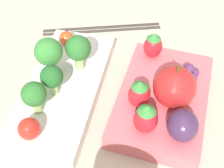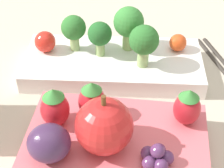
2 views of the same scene
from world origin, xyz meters
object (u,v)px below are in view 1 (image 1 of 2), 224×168
at_px(broccoli_floret_1, 52,77).
at_px(broccoli_floret_0, 78,49).
at_px(strawberry_2, 153,45).
at_px(broccoli_floret_2, 34,95).
at_px(cherry_tomato_0, 29,129).
at_px(cherry_tomato_1, 66,38).
at_px(broccoli_floret_3, 49,53).
at_px(strawberry_1, 139,94).
at_px(plum, 183,125).
at_px(bento_box_fruit, 162,101).
at_px(chopsticks_pair, 102,28).
at_px(apple, 174,87).
at_px(strawberry_0, 146,118).
at_px(grape_cluster, 188,72).
at_px(bento_box_savoury, 63,91).

bearing_deg(broccoli_floret_1, broccoli_floret_0, -24.39).
bearing_deg(strawberry_2, broccoli_floret_2, 130.97).
distance_m(cherry_tomato_0, cherry_tomato_1, 0.17).
bearing_deg(broccoli_floret_3, strawberry_1, -108.94).
distance_m(broccoli_floret_1, plum, 0.18).
distance_m(bento_box_fruit, plum, 0.07).
distance_m(strawberry_2, chopsticks_pair, 0.13).
height_order(apple, strawberry_1, apple).
distance_m(broccoli_floret_2, chopsticks_pair, 0.22).
relative_size(strawberry_0, strawberry_2, 1.06).
xyz_separation_m(grape_cluster, chopsticks_pair, (0.12, 0.15, -0.03)).
bearing_deg(broccoli_floret_2, bento_box_savoury, -23.18).
height_order(broccoli_floret_2, strawberry_0, same).
relative_size(cherry_tomato_0, grape_cluster, 0.88).
height_order(bento_box_savoury, broccoli_floret_2, broccoli_floret_2).
relative_size(cherry_tomato_1, strawberry_2, 0.53).
xyz_separation_m(strawberry_1, chopsticks_pair, (0.18, 0.08, -0.05)).
bearing_deg(strawberry_1, cherry_tomato_0, 116.94).
xyz_separation_m(bento_box_fruit, broccoli_floret_2, (-0.05, 0.16, 0.04)).
relative_size(broccoli_floret_3, cherry_tomato_1, 2.62).
distance_m(apple, plum, 0.05).
xyz_separation_m(cherry_tomato_1, chopsticks_pair, (0.07, -0.04, -0.03)).
distance_m(broccoli_floret_0, broccoli_floret_3, 0.04).
height_order(cherry_tomato_1, plum, plum).
xyz_separation_m(broccoli_floret_2, strawberry_0, (-0.01, -0.14, -0.00)).
height_order(broccoli_floret_1, apple, apple).
height_order(broccoli_floret_3, strawberry_1, broccoli_floret_3).
bearing_deg(strawberry_1, apple, -74.04).
xyz_separation_m(broccoli_floret_3, apple, (-0.03, -0.17, -0.01)).
xyz_separation_m(bento_box_fruit, broccoli_floret_1, (-0.01, 0.15, 0.04)).
bearing_deg(broccoli_floret_1, bento_box_fruit, -84.53).
height_order(bento_box_fruit, chopsticks_pair, bento_box_fruit).
relative_size(strawberry_0, plum, 1.11).
distance_m(strawberry_2, grape_cluster, 0.06).
bearing_deg(strawberry_2, cherry_tomato_0, 139.29).
height_order(bento_box_fruit, apple, apple).
bearing_deg(broccoli_floret_0, broccoli_floret_1, 155.61).
height_order(broccoli_floret_1, strawberry_1, strawberry_1).
relative_size(bento_box_fruit, plum, 4.83).
xyz_separation_m(broccoli_floret_0, strawberry_2, (0.04, -0.10, -0.01)).
relative_size(broccoli_floret_0, chopsticks_pair, 0.27).
height_order(broccoli_floret_1, chopsticks_pair, broccoli_floret_1).
relative_size(broccoli_floret_1, strawberry_2, 1.09).
xyz_separation_m(cherry_tomato_0, strawberry_0, (0.03, -0.14, 0.01)).
bearing_deg(strawberry_2, cherry_tomato_1, 84.43).
distance_m(cherry_tomato_1, strawberry_1, 0.17).
relative_size(broccoli_floret_1, chopsticks_pair, 0.23).
distance_m(strawberry_0, strawberry_2, 0.13).
relative_size(broccoli_floret_3, strawberry_1, 1.35).
relative_size(bento_box_savoury, broccoli_floret_1, 5.04).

